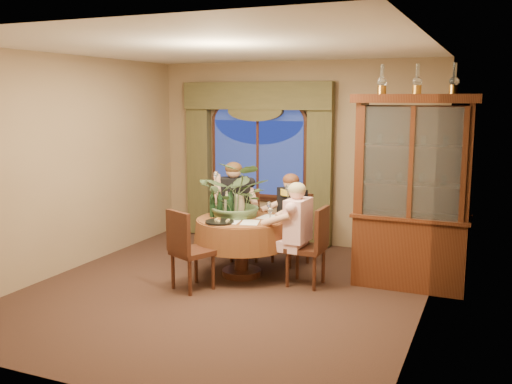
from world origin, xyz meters
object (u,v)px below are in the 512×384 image
at_px(china_cabinet, 412,193).
at_px(wine_bottle_0, 229,205).
at_px(chair_right, 306,246).
at_px(person_scarf, 292,221).
at_px(chair_front_left, 193,250).
at_px(oil_lamp_left, 382,79).
at_px(chair_back_right, 290,229).
at_px(centerpiece_plant, 239,169).
at_px(oil_lamp_right, 454,78).
at_px(stoneware_vase, 240,205).
at_px(wine_bottle_5, 220,204).
at_px(chair_back, 244,226).
at_px(dining_table, 242,247).
at_px(wine_bottle_3, 212,204).
at_px(person_pink, 298,234).
at_px(wine_bottle_4, 227,204).
at_px(person_back, 234,211).
at_px(oil_lamp_center, 417,79).
at_px(wine_bottle_1, 219,202).
at_px(wine_bottle_2, 231,202).

xyz_separation_m(china_cabinet, wine_bottle_0, (-2.18, -0.43, -0.23)).
bearing_deg(chair_right, person_scarf, 34.45).
height_order(chair_front_left, person_scarf, person_scarf).
distance_m(oil_lamp_left, chair_back_right, 2.38).
distance_m(chair_back_right, centerpiece_plant, 1.19).
bearing_deg(oil_lamp_right, stoneware_vase, -173.67).
bearing_deg(wine_bottle_5, oil_lamp_left, 12.89).
distance_m(chair_back, wine_bottle_0, 0.87).
xyz_separation_m(dining_table, chair_front_left, (-0.32, -0.70, 0.10)).
height_order(dining_table, chair_front_left, chair_front_left).
bearing_deg(wine_bottle_3, wine_bottle_0, 9.63).
relative_size(chair_front_left, person_pink, 0.76).
height_order(oil_lamp_right, stoneware_vase, oil_lamp_right).
relative_size(person_scarf, wine_bottle_4, 3.86).
xyz_separation_m(china_cabinet, person_back, (-2.45, 0.27, -0.46)).
bearing_deg(wine_bottle_4, oil_lamp_right, 8.08).
relative_size(oil_lamp_right, stoneware_vase, 1.24).
bearing_deg(chair_front_left, oil_lamp_center, 49.57).
bearing_deg(stoneware_vase, dining_table, -57.37).
bearing_deg(chair_right, stoneware_vase, 82.74).
bearing_deg(wine_bottle_1, wine_bottle_2, 13.29).
bearing_deg(oil_lamp_center, stoneware_vase, -172.48).
xyz_separation_m(chair_front_left, wine_bottle_5, (0.03, 0.66, 0.44)).
height_order(oil_lamp_right, chair_back, oil_lamp_right).
xyz_separation_m(oil_lamp_right, centerpiece_plant, (-2.52, -0.29, -1.11)).
height_order(oil_lamp_center, wine_bottle_3, oil_lamp_center).
distance_m(wine_bottle_3, wine_bottle_5, 0.10).
bearing_deg(chair_front_left, wine_bottle_3, 119.94).
bearing_deg(wine_bottle_4, wine_bottle_0, -41.37).
relative_size(oil_lamp_center, wine_bottle_1, 1.03).
xyz_separation_m(oil_lamp_right, wine_bottle_5, (-2.71, -0.44, -1.55)).
bearing_deg(wine_bottle_2, wine_bottle_3, -125.38).
relative_size(oil_lamp_right, centerpiece_plant, 0.33).
relative_size(person_pink, stoneware_vase, 4.61).
bearing_deg(wine_bottle_4, wine_bottle_3, -149.89).
xyz_separation_m(oil_lamp_right, wine_bottle_3, (-2.81, -0.47, -1.55)).
distance_m(oil_lamp_center, chair_back, 3.06).
relative_size(stoneware_vase, wine_bottle_3, 0.83).
bearing_deg(person_pink, wine_bottle_3, 94.68).
distance_m(person_pink, wine_bottle_5, 1.09).
bearing_deg(stoneware_vase, chair_front_left, -106.25).
bearing_deg(stoneware_vase, person_scarf, 41.29).
bearing_deg(wine_bottle_4, oil_lamp_center, 9.49).
bearing_deg(person_scarf, wine_bottle_2, 70.76).
bearing_deg(wine_bottle_1, wine_bottle_4, -31.23).
relative_size(person_pink, wine_bottle_5, 3.83).
bearing_deg(chair_back, wine_bottle_4, 73.77).
xyz_separation_m(oil_lamp_center, stoneware_vase, (-2.11, -0.28, -1.58)).
height_order(oil_lamp_left, chair_back, oil_lamp_left).
xyz_separation_m(chair_back_right, wine_bottle_0, (-0.53, -0.80, 0.44)).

